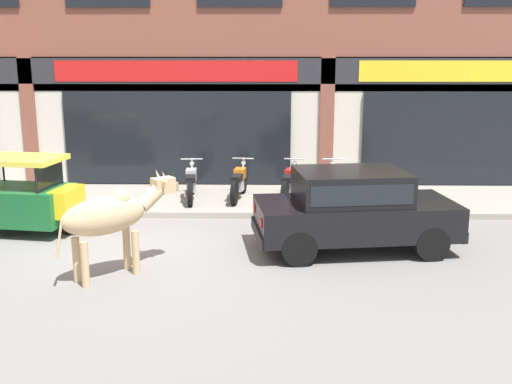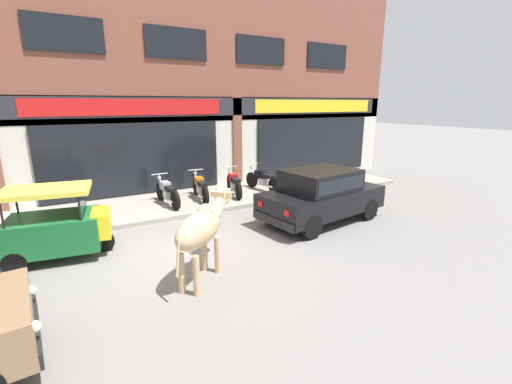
# 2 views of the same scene
# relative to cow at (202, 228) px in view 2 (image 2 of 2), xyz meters

# --- Properties ---
(ground_plane) EXTENTS (90.00, 90.00, 0.00)m
(ground_plane) POSITION_rel_cow_xyz_m (0.14, 1.27, -1.01)
(ground_plane) COLOR slate
(sidewalk) EXTENTS (19.00, 2.95, 0.13)m
(sidewalk) POSITION_rel_cow_xyz_m (0.14, 4.95, -0.94)
(sidewalk) COLOR gray
(sidewalk) RESTS_ON ground
(shop_building) EXTENTS (23.00, 1.40, 8.49)m
(shop_building) POSITION_rel_cow_xyz_m (0.14, 6.68, 3.01)
(shop_building) COLOR brown
(shop_building) RESTS_ON ground
(cow) EXTENTS (1.73, 1.61, 1.61)m
(cow) POSITION_rel_cow_xyz_m (0.00, 0.00, 0.00)
(cow) COLOR tan
(cow) RESTS_ON ground
(car_0) EXTENTS (3.75, 2.05, 1.46)m
(car_0) POSITION_rel_cow_xyz_m (3.98, 1.41, -0.19)
(car_0) COLOR black
(car_0) RESTS_ON ground
(auto_rickshaw) EXTENTS (2.08, 1.41, 1.52)m
(auto_rickshaw) POSITION_rel_cow_xyz_m (-2.25, 2.38, -0.35)
(auto_rickshaw) COLOR black
(auto_rickshaw) RESTS_ON ground
(motorcycle_0) EXTENTS (0.52, 1.81, 0.88)m
(motorcycle_0) POSITION_rel_cow_xyz_m (0.67, 4.68, -0.49)
(motorcycle_0) COLOR black
(motorcycle_0) RESTS_ON sidewalk
(motorcycle_1) EXTENTS (0.55, 1.81, 0.88)m
(motorcycle_1) POSITION_rel_cow_xyz_m (1.79, 4.80, -0.49)
(motorcycle_1) COLOR black
(motorcycle_1) RESTS_ON sidewalk
(motorcycle_2) EXTENTS (0.66, 1.79, 0.88)m
(motorcycle_2) POSITION_rel_cow_xyz_m (2.98, 4.74, -0.49)
(motorcycle_2) COLOR black
(motorcycle_2) RESTS_ON sidewalk
(motorcycle_3) EXTENTS (0.56, 1.80, 0.88)m
(motorcycle_3) POSITION_rel_cow_xyz_m (4.14, 4.76, -0.49)
(motorcycle_3) COLOR black
(motorcycle_3) RESTS_ON sidewalk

